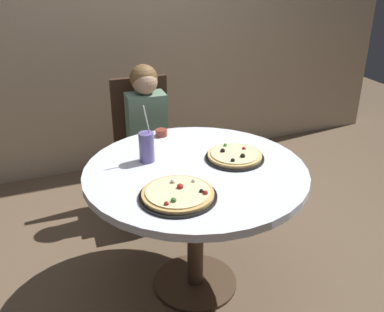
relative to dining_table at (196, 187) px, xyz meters
name	(u,v)px	position (x,y,z in m)	size (l,w,h in m)	color
ground_plane	(195,283)	(0.00, 0.00, -0.64)	(8.00, 8.00, 0.00)	brown
dining_table	(196,187)	(0.00, 0.00, 0.00)	(1.15, 1.15, 0.75)	silver
chair_wooden	(144,138)	(0.01, 0.99, -0.11)	(0.42, 0.42, 0.95)	#382619
diner_child	(150,154)	(0.00, 0.81, -0.16)	(0.27, 0.42, 1.08)	#3F4766
pizza_veggie	(178,194)	(-0.18, -0.23, 0.12)	(0.36, 0.36, 0.05)	black
pizza_cheese	(235,156)	(0.24, 0.03, 0.12)	(0.31, 0.31, 0.05)	black
soda_cup	(147,147)	(-0.20, 0.18, 0.19)	(0.08, 0.08, 0.31)	#6659A5
sauce_bowl	(161,133)	(-0.03, 0.48, 0.13)	(0.07, 0.07, 0.04)	brown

